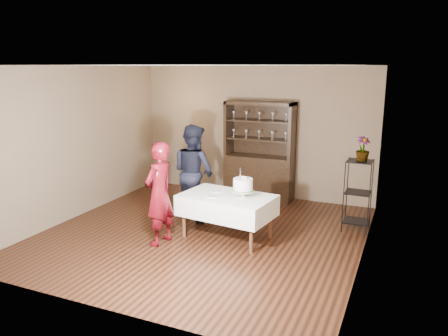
{
  "coord_description": "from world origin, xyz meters",
  "views": [
    {
      "loc": [
        3.0,
        -6.05,
        2.69
      ],
      "look_at": [
        0.34,
        0.1,
        1.12
      ],
      "focal_mm": 35.0,
      "sensor_mm": 36.0,
      "label": 1
    }
  ],
  "objects_px": {
    "potted_plant": "(363,149)",
    "china_hutch": "(259,167)",
    "plant_etagere": "(358,192)",
    "cake": "(243,186)",
    "man": "(194,172)",
    "cake_table": "(227,206)",
    "woman": "(159,194)"
  },
  "relations": [
    {
      "from": "potted_plant",
      "to": "china_hutch",
      "type": "bearing_deg",
      "value": 152.97
    },
    {
      "from": "plant_etagere",
      "to": "cake",
      "type": "relative_size",
      "value": 2.59
    },
    {
      "from": "cake",
      "to": "man",
      "type": "bearing_deg",
      "value": 151.61
    },
    {
      "from": "china_hutch",
      "to": "cake",
      "type": "xyz_separation_m",
      "value": [
        0.5,
        -2.24,
        0.23
      ]
    },
    {
      "from": "cake_table",
      "to": "potted_plant",
      "type": "height_order",
      "value": "potted_plant"
    },
    {
      "from": "cake_table",
      "to": "man",
      "type": "relative_size",
      "value": 0.9
    },
    {
      "from": "man",
      "to": "potted_plant",
      "type": "height_order",
      "value": "man"
    },
    {
      "from": "china_hutch",
      "to": "potted_plant",
      "type": "xyz_separation_m",
      "value": [
        2.11,
        -1.08,
        0.72
      ]
    },
    {
      "from": "china_hutch",
      "to": "woman",
      "type": "bearing_deg",
      "value": -102.5
    },
    {
      "from": "cake",
      "to": "potted_plant",
      "type": "distance_m",
      "value": 2.05
    },
    {
      "from": "china_hutch",
      "to": "woman",
      "type": "distance_m",
      "value": 2.92
    },
    {
      "from": "cake",
      "to": "potted_plant",
      "type": "height_order",
      "value": "potted_plant"
    },
    {
      "from": "plant_etagere",
      "to": "potted_plant",
      "type": "relative_size",
      "value": 3.0
    },
    {
      "from": "plant_etagere",
      "to": "man",
      "type": "distance_m",
      "value": 2.83
    },
    {
      "from": "cake_table",
      "to": "china_hutch",
      "type": "bearing_deg",
      "value": 95.95
    },
    {
      "from": "plant_etagere",
      "to": "cake_table",
      "type": "xyz_separation_m",
      "value": [
        -1.85,
        -1.2,
        -0.11
      ]
    },
    {
      "from": "plant_etagere",
      "to": "man",
      "type": "bearing_deg",
      "value": -168.75
    },
    {
      "from": "man",
      "to": "potted_plant",
      "type": "distance_m",
      "value": 2.9
    },
    {
      "from": "woman",
      "to": "plant_etagere",
      "type": "bearing_deg",
      "value": 130.42
    },
    {
      "from": "woman",
      "to": "man",
      "type": "xyz_separation_m",
      "value": [
        -0.06,
        1.25,
        0.05
      ]
    },
    {
      "from": "cake_table",
      "to": "woman",
      "type": "relative_size",
      "value": 0.96
    },
    {
      "from": "cake_table",
      "to": "woman",
      "type": "distance_m",
      "value": 1.08
    },
    {
      "from": "china_hutch",
      "to": "plant_etagere",
      "type": "height_order",
      "value": "china_hutch"
    },
    {
      "from": "cake_table",
      "to": "cake",
      "type": "bearing_deg",
      "value": 2.62
    },
    {
      "from": "plant_etagere",
      "to": "woman",
      "type": "xyz_separation_m",
      "value": [
        -2.71,
        -1.8,
        0.15
      ]
    },
    {
      "from": "cake_table",
      "to": "woman",
      "type": "bearing_deg",
      "value": -145.47
    },
    {
      "from": "plant_etagere",
      "to": "potted_plant",
      "type": "distance_m",
      "value": 0.74
    },
    {
      "from": "china_hutch",
      "to": "cake_table",
      "type": "distance_m",
      "value": 2.27
    },
    {
      "from": "cake",
      "to": "woman",
      "type": "bearing_deg",
      "value": -151.66
    },
    {
      "from": "potted_plant",
      "to": "cake",
      "type": "bearing_deg",
      "value": -144.2
    },
    {
      "from": "man",
      "to": "potted_plant",
      "type": "relative_size",
      "value": 4.25
    },
    {
      "from": "plant_etagere",
      "to": "woman",
      "type": "height_order",
      "value": "woman"
    }
  ]
}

